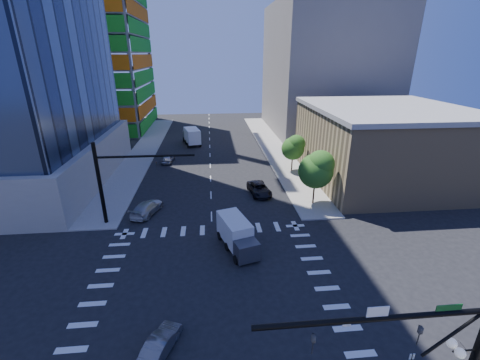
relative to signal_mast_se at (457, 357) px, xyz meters
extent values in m
plane|color=black|center=(-10.60, 11.50, -5.01)|extent=(160.00, 160.00, 0.00)
cube|color=silver|center=(-10.60, 11.50, -5.00)|extent=(20.00, 20.00, 0.01)
cube|color=gray|center=(1.90, 51.50, -4.93)|extent=(5.00, 60.00, 0.15)
cube|color=gray|center=(-23.10, 51.50, -4.93)|extent=(5.00, 60.00, 0.15)
cube|color=#1A901F|center=(-25.50, 73.50, 19.49)|extent=(0.12, 24.00, 49.00)
cube|color=#C35D0B|center=(-38.10, 60.90, 19.49)|extent=(24.00, 0.12, 49.00)
cube|color=#9A8159|center=(14.40, 33.50, -0.01)|extent=(20.00, 22.00, 10.00)
cube|color=gray|center=(14.40, 33.50, 5.29)|extent=(20.50, 22.50, 0.60)
cube|color=slate|center=(16.40, 66.50, 8.99)|extent=(24.00, 30.00, 28.00)
cylinder|color=black|center=(-4.10, 0.00, 2.54)|extent=(10.00, 0.24, 0.24)
cylinder|color=black|center=(-0.50, 0.00, 1.44)|extent=(2.50, 0.14, 2.50)
imported|color=black|center=(-2.10, 0.00, 1.44)|extent=(0.16, 0.20, 1.00)
imported|color=black|center=(-6.60, 0.00, 1.44)|extent=(0.16, 0.20, 1.00)
cube|color=white|center=(-4.10, 0.00, 2.89)|extent=(0.90, 0.04, 0.50)
cube|color=#0B4F17|center=(-1.10, 0.00, 2.84)|extent=(1.10, 0.04, 0.28)
cylinder|color=black|center=(0.30, 0.00, 0.34)|extent=(1.20, 0.08, 0.08)
sphere|color=white|center=(-0.20, 0.25, 0.54)|extent=(0.44, 0.44, 0.44)
sphere|color=white|center=(-0.20, -0.25, 0.54)|extent=(0.44, 0.44, 0.44)
cylinder|color=black|center=(-22.10, 23.00, -0.36)|extent=(0.40, 0.40, 9.00)
cylinder|color=black|center=(-17.10, 23.00, 2.54)|extent=(10.00, 0.24, 0.24)
imported|color=black|center=(-16.10, 23.00, 1.44)|extent=(0.16, 0.20, 1.00)
cylinder|color=#382316|center=(1.90, 25.50, -3.72)|extent=(0.20, 0.20, 2.27)
sphere|color=#1F5316|center=(1.90, 25.50, -0.63)|extent=(4.16, 4.16, 4.16)
sphere|color=#366B23|center=(2.30, 25.20, 0.34)|extent=(3.25, 3.25, 3.25)
cylinder|color=#382316|center=(2.20, 37.50, -3.90)|extent=(0.20, 0.20, 1.92)
sphere|color=#1F5316|center=(2.20, 37.50, -1.28)|extent=(3.52, 3.52, 3.52)
sphere|color=#366B23|center=(2.60, 37.20, -0.46)|extent=(2.75, 2.75, 2.75)
cube|color=silver|center=(0.10, 2.50, -3.01)|extent=(0.30, 0.03, 0.40)
imported|color=black|center=(-4.22, 29.30, -4.29)|extent=(3.07, 5.43, 1.43)
imported|color=#B9B9B9|center=(-18.01, 24.94, -4.27)|extent=(3.67, 5.51, 1.48)
imported|color=#A7A9AF|center=(-17.76, 44.09, -4.30)|extent=(2.15, 4.34, 1.42)
imported|color=#57575D|center=(-13.93, 5.89, -4.40)|extent=(2.57, 3.93, 1.22)
cube|color=silver|center=(-8.17, 16.67, -3.32)|extent=(3.34, 4.87, 2.31)
cube|color=#38383F|center=(-8.17, 16.67, -3.90)|extent=(2.42, 2.13, 1.69)
cube|color=white|center=(-14.30, 55.85, -3.03)|extent=(3.65, 5.64, 2.70)
cube|color=#38383F|center=(-14.30, 55.85, -3.71)|extent=(2.76, 2.38, 1.97)
camera|label=1|loc=(-10.42, -9.25, 12.33)|focal=24.00mm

